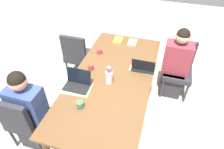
% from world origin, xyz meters
% --- Properties ---
extents(ground_plane, '(10.00, 10.00, 0.00)m').
position_xyz_m(ground_plane, '(0.00, 0.00, 0.00)').
color(ground_plane, '#B2A899').
extents(dining_table, '(2.24, 1.05, 0.72)m').
position_xyz_m(dining_table, '(0.00, 0.00, 0.66)').
color(dining_table, brown).
rests_on(dining_table, ground_plane).
extents(chair_far_left_near, '(0.44, 0.44, 0.90)m').
position_xyz_m(chair_far_left_near, '(-0.80, 0.88, 0.50)').
color(chair_far_left_near, '#2D2D33').
rests_on(chair_far_left_near, ground_plane).
extents(person_far_left_near, '(0.36, 0.40, 1.19)m').
position_xyz_m(person_far_left_near, '(-0.73, 0.82, 0.53)').
color(person_far_left_near, '#2D2D33').
rests_on(person_far_left_near, ground_plane).
extents(chair_near_left_mid, '(0.44, 0.44, 0.90)m').
position_xyz_m(chair_near_left_mid, '(0.81, -0.88, 0.50)').
color(chair_near_left_mid, '#2D2D33').
rests_on(chair_near_left_mid, ground_plane).
extents(person_near_left_mid, '(0.36, 0.40, 1.19)m').
position_xyz_m(person_near_left_mid, '(0.73, -0.82, 0.53)').
color(person_near_left_mid, '#2D2D33').
rests_on(person_near_left_mid, ground_plane).
extents(chair_far_right_near, '(0.44, 0.44, 0.90)m').
position_xyz_m(chair_far_right_near, '(0.66, 0.82, 0.50)').
color(chair_far_right_near, '#2D2D33').
rests_on(chair_far_right_near, ground_plane).
extents(flower_vase, '(0.10, 0.10, 0.28)m').
position_xyz_m(flower_vase, '(-0.10, 0.01, 0.85)').
color(flower_vase, silver).
rests_on(flower_vase, dining_table).
extents(placemat_far_left_near, '(0.29, 0.38, 0.00)m').
position_xyz_m(placemat_far_left_near, '(-0.33, 0.37, 0.72)').
color(placemat_far_left_near, '#7FAD70').
rests_on(placemat_far_left_near, dining_table).
extents(placemat_near_left_mid, '(0.27, 0.37, 0.00)m').
position_xyz_m(placemat_near_left_mid, '(0.33, -0.37, 0.72)').
color(placemat_near_left_mid, '#7FAD70').
rests_on(placemat_near_left_mid, dining_table).
extents(laptop_near_left_mid, '(0.22, 0.32, 0.21)m').
position_xyz_m(laptop_near_left_mid, '(0.28, -0.37, 0.77)').
color(laptop_near_left_mid, black).
rests_on(laptop_near_left_mid, dining_table).
extents(laptop_far_left_near, '(0.22, 0.32, 0.21)m').
position_xyz_m(laptop_far_left_near, '(-0.28, 0.37, 0.77)').
color(laptop_far_left_near, black).
rests_on(laptop_far_left_near, dining_table).
extents(coffee_mug_near_left, '(0.08, 0.08, 0.08)m').
position_xyz_m(coffee_mug_near_left, '(0.08, 0.33, 0.76)').
color(coffee_mug_near_left, '#AD3D38').
rests_on(coffee_mug_near_left, dining_table).
extents(coffee_mug_near_right, '(0.08, 0.08, 0.09)m').
position_xyz_m(coffee_mug_near_right, '(-0.60, 0.20, 0.77)').
color(coffee_mug_near_right, '#47704C').
rests_on(coffee_mug_near_right, dining_table).
extents(coffee_mug_centre_left, '(0.09, 0.09, 0.08)m').
position_xyz_m(coffee_mug_centre_left, '(0.48, 0.35, 0.76)').
color(coffee_mug_centre_left, '#AD3D38').
rests_on(coffee_mug_centre_left, dining_table).
extents(book_red_cover, '(0.21, 0.15, 0.04)m').
position_xyz_m(book_red_cover, '(0.90, -0.09, 0.74)').
color(book_red_cover, '#B2A38E').
rests_on(book_red_cover, dining_table).
extents(book_blue_cover, '(0.20, 0.14, 0.03)m').
position_xyz_m(book_blue_cover, '(0.93, 0.16, 0.74)').
color(book_blue_cover, gold).
rests_on(book_blue_cover, dining_table).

